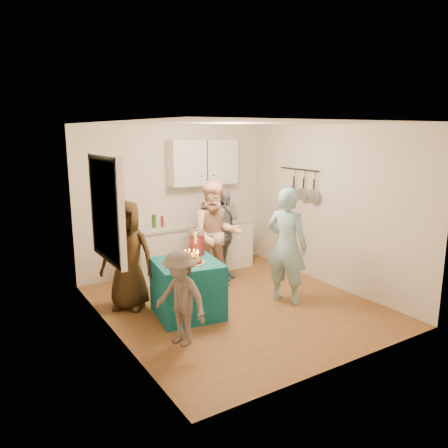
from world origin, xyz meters
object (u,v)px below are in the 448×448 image
counter (194,249)px  party_table (188,289)px  microwave (219,211)px  woman_back_center (216,235)px  man_birthday (287,246)px  woman_back_right (223,236)px  punch_jar (197,243)px  woman_back_left (127,255)px  child_near_left (180,298)px

counter → party_table: (-0.96, -1.62, -0.05)m
microwave → woman_back_center: size_ratio=0.32×
man_birthday → woman_back_center: bearing=0.5°
counter → man_birthday: size_ratio=1.28×
woman_back_center → man_birthday: bearing=-41.6°
woman_back_center → woman_back_right: bearing=62.4°
party_table → punch_jar: 0.67m
woman_back_right → woman_back_center: bearing=-174.7°
microwave → woman_back_right: size_ratio=0.35×
woman_back_left → woman_back_right: bearing=49.7°
counter → man_birthday: 2.07m
party_table → punch_jar: bearing=41.1°
man_birthday → counter: bearing=-10.7°
woman_back_right → child_near_left: bearing=-168.1°
microwave → punch_jar: size_ratio=1.61×
party_table → punch_jar: size_ratio=2.50×
punch_jar → child_near_left: child_near_left is taller
party_table → woman_back_right: (1.18, 0.99, 0.39)m
man_birthday → child_near_left: man_birthday is taller
counter → party_table: 1.89m
woman_back_right → child_near_left: woman_back_right is taller
child_near_left → woman_back_center: bearing=116.2°
counter → woman_back_right: woman_back_right is taller
punch_jar → child_near_left: size_ratio=0.29×
punch_jar → woman_back_right: (0.89, 0.74, -0.16)m
party_table → counter: bearing=59.4°
punch_jar → woman_back_right: size_ratio=0.22×
counter → microwave: (0.54, 0.00, 0.63)m
man_birthday → woman_back_right: bearing=-13.2°
party_table → man_birthday: bearing=-13.1°
counter → child_near_left: (-1.42, -2.33, 0.15)m
party_table → woman_back_center: bearing=40.2°
counter → woman_back_left: (-1.56, -0.95, 0.35)m
woman_back_center → child_near_left: woman_back_center is taller
microwave → man_birthday: size_ratio=0.32×
counter → woman_back_left: bearing=-148.7°
counter → child_near_left: 2.73m
man_birthday → woman_back_left: bearing=38.8°
counter → woman_back_center: size_ratio=1.28×
man_birthday → woman_back_left: size_ratio=1.10×
microwave → punch_jar: microwave is taller
counter → party_table: bearing=-120.6°
counter → punch_jar: size_ratio=6.47×
punch_jar → woman_back_left: size_ratio=0.22×
man_birthday → woman_back_left: man_birthday is taller
punch_jar → man_birthday: 1.31m
party_table → man_birthday: size_ratio=0.50×
man_birthday → woman_back_right: size_ratio=1.11×
woman_back_left → child_near_left: size_ratio=1.35×
party_table → woman_back_right: size_ratio=0.55×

